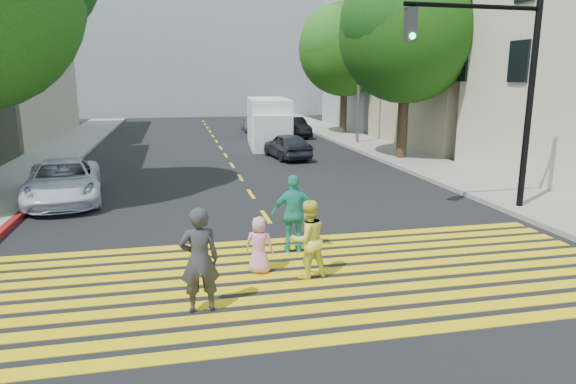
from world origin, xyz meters
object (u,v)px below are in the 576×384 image
object	(u,v)px
white_van	(269,124)
traffic_signal	(498,74)
dark_car_near	(287,146)
silver_car	(254,123)
dark_car_parked	(294,127)
tree_right_far	(346,44)
white_sedan	(63,181)
pedestrian_man	(199,260)
pedestrian_extra	(294,214)
tree_right_near	(408,27)
pedestrian_woman	(308,239)
pedestrian_child	(259,245)

from	to	relation	value
white_van	traffic_signal	distance (m)	16.49
traffic_signal	dark_car_near	bearing A→B (deg)	104.86
silver_car	dark_car_parked	xyz separation A→B (m)	(2.07, -4.17, 0.05)
dark_car_parked	traffic_signal	world-z (taller)	traffic_signal
tree_right_far	dark_car_near	bearing A→B (deg)	-122.64
white_sedan	silver_car	world-z (taller)	white_sedan
white_van	dark_car_near	bearing A→B (deg)	-83.59
pedestrian_man	silver_car	xyz separation A→B (m)	(5.32, 29.16, -0.33)
white_sedan	dark_car_near	world-z (taller)	white_sedan
pedestrian_extra	silver_car	world-z (taller)	pedestrian_extra
silver_car	traffic_signal	xyz separation A→B (m)	(3.28, -24.39, 3.42)
white_sedan	dark_car_near	distance (m)	11.45
tree_right_near	pedestrian_woman	size ratio (longest dim) A/B	5.70
dark_car_near	traffic_signal	world-z (taller)	traffic_signal
dark_car_near	silver_car	size ratio (longest dim) A/B	0.91
white_sedan	pedestrian_man	bearing A→B (deg)	-74.17
dark_car_near	silver_car	distance (m)	13.03
tree_right_far	pedestrian_man	distance (m)	28.33
pedestrian_woman	tree_right_far	bearing A→B (deg)	-122.57
dark_car_parked	silver_car	bearing A→B (deg)	112.64
pedestrian_child	pedestrian_extra	distance (m)	1.50
pedestrian_child	white_van	distance (m)	19.45
pedestrian_man	traffic_signal	distance (m)	10.31
silver_car	white_van	world-z (taller)	white_van
pedestrian_man	silver_car	distance (m)	29.64
white_sedan	dark_car_parked	distance (m)	19.63
tree_right_near	silver_car	xyz separation A→B (m)	(-5.04, 14.65, -5.58)
white_sedan	traffic_signal	bearing A→B (deg)	-26.24
tree_right_near	pedestrian_woman	bearing A→B (deg)	-121.33
pedestrian_man	pedestrian_woman	bearing A→B (deg)	-156.45
pedestrian_man	white_van	world-z (taller)	white_van
white_van	silver_car	bearing A→B (deg)	92.42
white_sedan	silver_car	xyz separation A→B (m)	(9.23, 20.22, -0.07)
pedestrian_child	white_sedan	world-z (taller)	white_sedan
pedestrian_woman	traffic_signal	distance (m)	8.08
pedestrian_child	white_van	world-z (taller)	white_van
pedestrian_woman	tree_right_near	bearing A→B (deg)	-133.97
tree_right_near	dark_car_parked	size ratio (longest dim) A/B	2.32
pedestrian_extra	tree_right_near	bearing A→B (deg)	-118.90
tree_right_near	white_van	bearing A→B (deg)	131.79
silver_car	white_van	xyz separation A→B (m)	(-0.41, -8.55, 0.70)
pedestrian_extra	traffic_signal	size ratio (longest dim) A/B	0.29
tree_right_near	pedestrian_child	distance (m)	16.81
white_sedan	pedestrian_child	bearing A→B (deg)	-62.90
white_sedan	white_van	xyz separation A→B (m)	(8.82, 11.67, 0.62)
white_sedan	tree_right_near	bearing A→B (deg)	13.54
pedestrian_extra	white_sedan	bearing A→B (deg)	-40.43
tree_right_near	pedestrian_man	xyz separation A→B (m)	(-10.36, -14.51, -5.25)
pedestrian_man	dark_car_parked	xyz separation A→B (m)	(7.39, 24.99, -0.27)
silver_car	pedestrian_woman	bearing A→B (deg)	85.70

